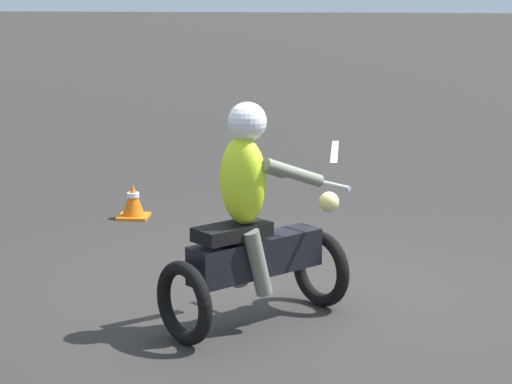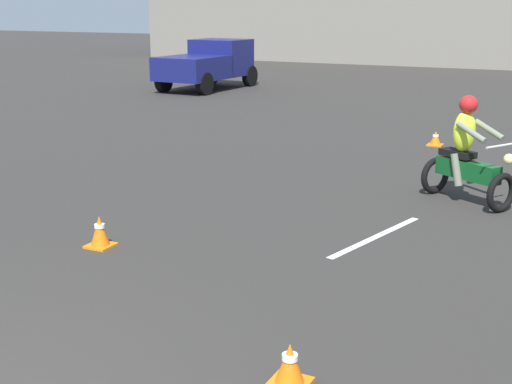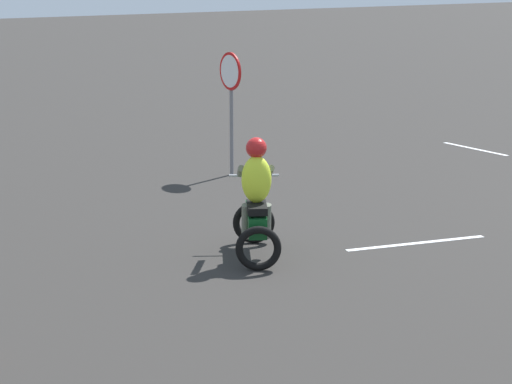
% 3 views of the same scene
% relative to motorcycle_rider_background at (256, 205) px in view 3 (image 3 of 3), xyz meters
% --- Properties ---
extents(motorcycle_rider_background, '(1.51, 1.23, 1.66)m').
position_rel_motorcycle_rider_background_xyz_m(motorcycle_rider_background, '(0.00, 0.00, 0.00)').
color(motorcycle_rider_background, black).
rests_on(motorcycle_rider_background, ground).
extents(stop_sign, '(0.70, 0.08, 2.30)m').
position_rel_motorcycle_rider_background_xyz_m(stop_sign, '(4.71, -2.55, 0.91)').
color(stop_sign, slate).
rests_on(stop_sign, ground).
extents(lane_stripe_e, '(1.83, 0.11, 0.01)m').
position_rel_motorcycle_rider_background_xyz_m(lane_stripe_e, '(4.06, -8.31, -0.72)').
color(lane_stripe_e, silver).
rests_on(lane_stripe_e, ground).
extents(lane_stripe_n, '(0.61, 2.15, 0.01)m').
position_rel_motorcycle_rider_background_xyz_m(lane_stripe_n, '(-0.71, -2.28, -0.72)').
color(lane_stripe_n, silver).
rests_on(lane_stripe_n, ground).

